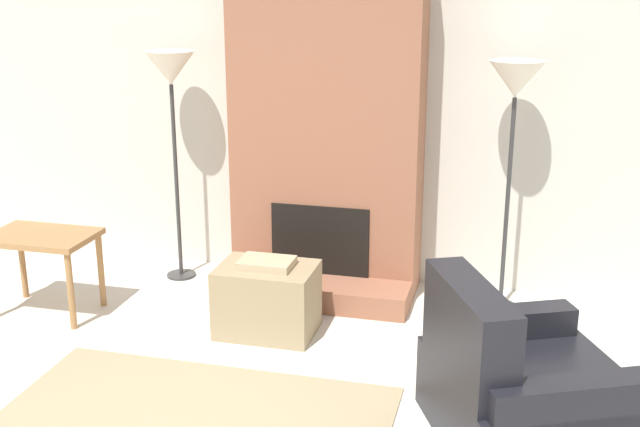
{
  "coord_description": "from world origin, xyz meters",
  "views": [
    {
      "loc": [
        1.35,
        -2.33,
        2.28
      ],
      "look_at": [
        0.0,
        2.97,
        0.62
      ],
      "focal_mm": 45.0,
      "sensor_mm": 36.0,
      "label": 1
    }
  ],
  "objects_px": {
    "floor_lamp_right": "(515,91)",
    "ottoman": "(267,298)",
    "armchair": "(516,394)",
    "side_table": "(42,246)",
    "floor_lamp_left": "(171,78)"
  },
  "relations": [
    {
      "from": "armchair",
      "to": "floor_lamp_right",
      "type": "bearing_deg",
      "value": -20.69
    },
    {
      "from": "ottoman",
      "to": "armchair",
      "type": "relative_size",
      "value": 0.51
    },
    {
      "from": "ottoman",
      "to": "armchair",
      "type": "xyz_separation_m",
      "value": [
        1.59,
        -0.91,
        0.03
      ]
    },
    {
      "from": "ottoman",
      "to": "floor_lamp_right",
      "type": "xyz_separation_m",
      "value": [
        1.47,
        0.79,
        1.29
      ]
    },
    {
      "from": "ottoman",
      "to": "armchair",
      "type": "bearing_deg",
      "value": -29.62
    },
    {
      "from": "floor_lamp_right",
      "to": "ottoman",
      "type": "bearing_deg",
      "value": -151.57
    },
    {
      "from": "armchair",
      "to": "floor_lamp_right",
      "type": "distance_m",
      "value": 2.12
    },
    {
      "from": "ottoman",
      "to": "side_table",
      "type": "bearing_deg",
      "value": -177.46
    },
    {
      "from": "floor_lamp_left",
      "to": "floor_lamp_right",
      "type": "distance_m",
      "value": 2.43
    },
    {
      "from": "ottoman",
      "to": "side_table",
      "type": "height_order",
      "value": "side_table"
    },
    {
      "from": "side_table",
      "to": "floor_lamp_left",
      "type": "xyz_separation_m",
      "value": [
        0.61,
        0.86,
        1.05
      ]
    },
    {
      "from": "side_table",
      "to": "floor_lamp_right",
      "type": "bearing_deg",
      "value": 15.85
    },
    {
      "from": "floor_lamp_right",
      "to": "armchair",
      "type": "bearing_deg",
      "value": -85.76
    },
    {
      "from": "ottoman",
      "to": "side_table",
      "type": "relative_size",
      "value": 0.89
    },
    {
      "from": "armchair",
      "to": "floor_lamp_left",
      "type": "height_order",
      "value": "floor_lamp_left"
    }
  ]
}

